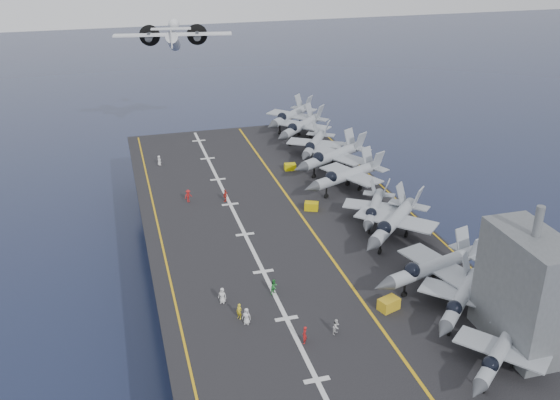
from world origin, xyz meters
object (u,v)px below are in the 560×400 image
object	(u,v)px
fighter_jet_0	(500,351)
transport_plane	(173,41)
island_superstructure	(528,278)
tow_cart_a	(389,304)

from	to	relation	value
fighter_jet_0	transport_plane	bearing A→B (deg)	101.24
island_superstructure	tow_cart_a	world-z (taller)	island_superstructure
island_superstructure	transport_plane	bearing A→B (deg)	104.31
transport_plane	tow_cart_a	bearing A→B (deg)	-80.95
tow_cart_a	transport_plane	bearing A→B (deg)	99.05
tow_cart_a	fighter_jet_0	bearing A→B (deg)	-65.22
island_superstructure	tow_cart_a	bearing A→B (deg)	138.50
island_superstructure	fighter_jet_0	xyz separation A→B (m)	(-4.33, -3.25, -5.27)
island_superstructure	transport_plane	distance (m)	91.59
tow_cart_a	transport_plane	size ratio (longest dim) A/B	0.10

